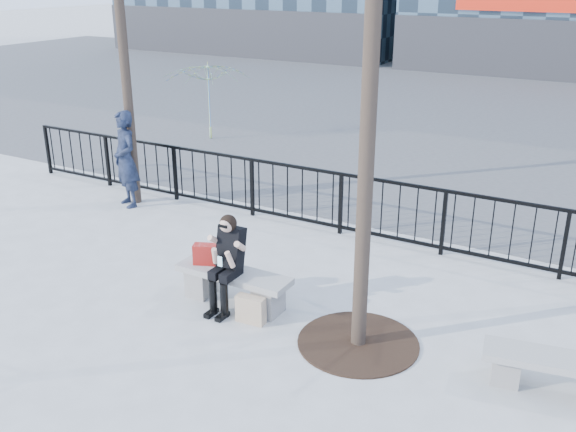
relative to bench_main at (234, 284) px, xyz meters
The scene contains 11 objects.
ground 0.30m from the bench_main, ahead, with size 120.00×120.00×0.00m, color #9E9D98.
street_surface 15.00m from the bench_main, 90.00° to the left, with size 60.00×23.00×0.01m, color #474747.
railing 3.01m from the bench_main, 90.00° to the left, with size 14.00×0.06×1.10m.
tree_grate 1.92m from the bench_main, ahead, with size 1.50×1.50×0.02m, color black.
bench_main is the anchor object (origin of this frame).
bench_second 4.15m from the bench_main, ahead, with size 1.56×0.43×0.46m.
seated_woman 0.40m from the bench_main, 90.00° to the right, with size 0.50×0.64×1.34m.
handbag 0.57m from the bench_main, behind, with size 0.35×0.16×0.29m, color #A31914.
shopping_bag 0.58m from the bench_main, 33.74° to the right, with size 0.39×0.14×0.37m, color beige.
standing_man 4.64m from the bench_main, 150.22° to the left, with size 0.68×0.45×1.86m, color black.
vendor_umbrella 9.28m from the bench_main, 128.11° to the left, with size 2.24×2.29×2.06m, color #DFF336.
Camera 1 is at (4.49, -6.46, 4.32)m, focal length 40.00 mm.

